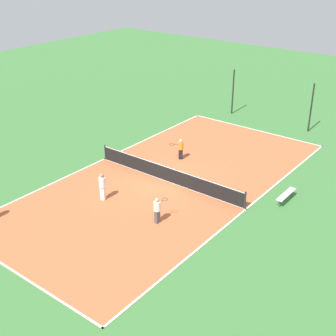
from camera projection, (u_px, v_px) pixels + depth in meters
ground_plane at (168, 182)px, 27.88m from camera, size 80.00×80.00×0.00m
court_surface at (168, 181)px, 27.88m from camera, size 10.65×21.69×0.02m
tennis_net at (168, 174)px, 27.65m from camera, size 10.45×0.10×1.00m
bench at (286, 195)px, 25.62m from camera, size 0.36×1.86×0.45m
player_near_white at (102, 185)px, 25.50m from camera, size 0.45×0.45×1.62m
player_center_orange at (181, 148)px, 30.43m from camera, size 0.90×0.89×1.38m
player_far_white at (157, 209)px, 23.43m from camera, size 0.40×0.95×1.43m
tennis_ball_left_sideline at (225, 166)px, 29.65m from camera, size 0.07×0.07×0.07m
tennis_ball_near_net at (187, 188)px, 27.01m from camera, size 0.07×0.07×0.07m
tennis_ball_right_alley at (151, 148)px, 32.29m from camera, size 0.07×0.07×0.07m
fence_post_back_left at (233, 92)px, 38.19m from camera, size 0.12×0.12×3.69m
fence_post_back_right at (311, 108)px, 34.52m from camera, size 0.12×0.12×3.69m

